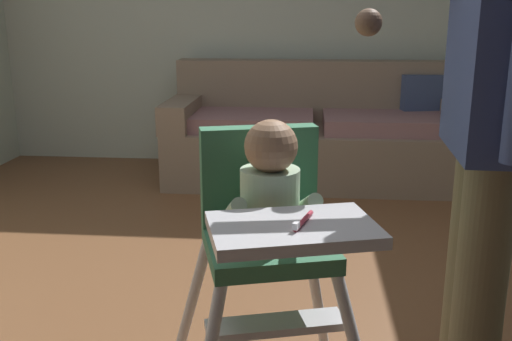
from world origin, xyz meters
TOP-DOWN VIEW (x-y plane):
  - ground at (0.00, 0.00)m, footprint 5.64×6.73m
  - wall_far at (0.00, 2.59)m, footprint 4.84×0.06m
  - couch at (0.57, 2.08)m, footprint 2.19×0.86m
  - high_chair at (0.38, -0.62)m, footprint 0.74×0.83m
  - adult_standing at (0.97, -0.65)m, footprint 0.51×0.51m

SIDE VIEW (x-z plane):
  - ground at x=0.00m, z-range -0.10..0.00m
  - couch at x=0.57m, z-range -0.10..0.76m
  - high_chair at x=0.38m, z-range 0.17..1.12m
  - adult_standing at x=0.97m, z-range 0.11..1.79m
  - wall_far at x=0.00m, z-range 0.00..2.52m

